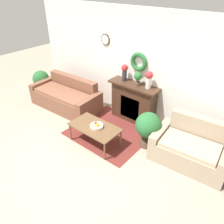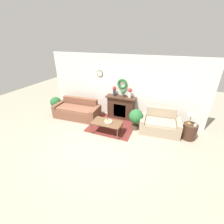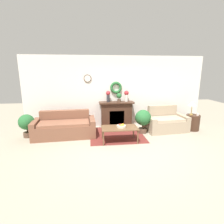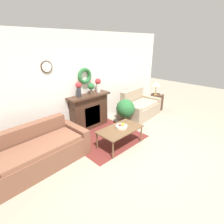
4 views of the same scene
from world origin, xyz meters
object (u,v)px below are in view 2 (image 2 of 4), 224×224
Objects in this scene: loveseat_right at (160,124)px; vase_on_mantel_left at (114,90)px; table_lamp at (192,113)px; vase_on_mantel_right at (130,92)px; fruit_bowl at (108,121)px; potted_plant_floor_by_loveseat at (136,117)px; mug at (195,125)px; fireplace at (121,107)px; potted_plant_on_mantel at (123,92)px; potted_plant_floor_by_couch at (56,103)px; coffee_table at (107,123)px; side_table_by_loveseat at (189,131)px; couch_left at (77,111)px.

loveseat_right is 3.68× the size of vase_on_mantel_left.
table_lamp is 2.41m from vase_on_mantel_right.
loveseat_right is 5.32× the size of fruit_bowl.
vase_on_mantel_left is 1.53m from potted_plant_floor_by_loveseat.
vase_on_mantel_left reaches higher than mug.
fruit_bowl is at bearing -107.21° from vase_on_mantel_right.
fireplace is at bearing -179.15° from vase_on_mantel_right.
potted_plant_floor_by_couch is (-3.16, -0.58, -0.74)m from potted_plant_on_mantel.
vase_on_mantel_left is 0.49× the size of potted_plant_floor_by_loveseat.
loveseat_right is 1.19m from mug.
vase_on_mantel_right is at bearing 165.08° from mug.
potted_plant_on_mantel reaches higher than fruit_bowl.
mug is 2.93m from potted_plant_on_mantel.
mug is 0.21× the size of vase_on_mantel_right.
coffee_table is 1.33× the size of potted_plant_floor_by_loveseat.
potted_plant_floor_by_couch reaches higher than mug.
vase_on_mantel_right is at bearing 9.82° from potted_plant_floor_by_couch.
potted_plant_floor_by_loveseat is at bearing 34.86° from coffee_table.
table_lamp is at bearing 141.34° from side_table_by_loveseat.
side_table_by_loveseat is at bearing 2.91° from potted_plant_floor_by_loveseat.
potted_plant_floor_by_couch is at bearing -179.38° from table_lamp.
table_lamp is 0.43m from mug.
mug is at bearing -3.26° from couch_left.
vase_on_mantel_left is at bearing 169.31° from side_table_by_loveseat.
table_lamp is (-0.06, 0.05, 0.70)m from side_table_by_loveseat.
potted_plant_on_mantel is at bearing 81.70° from coffee_table.
coffee_table is 3.06m from potted_plant_floor_by_couch.
coffee_table is 1.95× the size of side_table_by_loveseat.
vase_on_mantel_right is at bearing 72.79° from fruit_bowl.
table_lamp is at bearing 141.84° from mug.
side_table_by_loveseat is (2.78, -0.58, -0.23)m from fireplace.
couch_left is 1.92m from vase_on_mantel_left.
loveseat_right is 1.75m from vase_on_mantel_right.
vase_on_mantel_right is (-2.51, 0.67, 0.65)m from mug.
vase_on_mantel_right is 1.11m from potted_plant_floor_by_loveseat.
fruit_bowl is at bearing -23.69° from couch_left.
potted_plant_floor_by_couch is 3.91m from potted_plant_floor_by_loveseat.
vase_on_mantel_left is at bearing 99.09° from coffee_table.
potted_plant_floor_by_loveseat is at bearing -55.47° from vase_on_mantel_right.
vase_on_mantel_right is at bearing 70.52° from coffee_table.
potted_plant_floor_by_couch is at bearing 178.76° from potted_plant_floor_by_loveseat.
mug is at bearing 12.82° from fruit_bowl.
vase_on_mantel_left reaches higher than potted_plant_floor_by_loveseat.
potted_plant_floor_by_couch is at bearing 166.33° from fruit_bowl.
vase_on_mantel_left is at bearing 12.20° from potted_plant_floor_by_couch.
vase_on_mantel_left is (-0.21, 1.34, 0.84)m from coffee_table.
potted_plant_floor_by_loveseat is (2.69, -0.03, 0.22)m from couch_left.
vase_on_mantel_left is at bearing 101.60° from fruit_bowl.
fireplace is 1.33m from fruit_bowl.
fruit_bowl is 1.10m from potted_plant_floor_by_loveseat.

